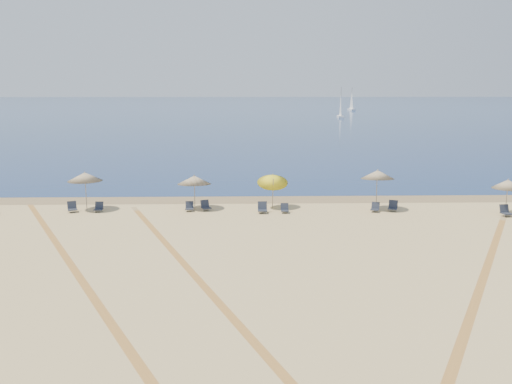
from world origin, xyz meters
TOP-DOWN VIEW (x-y plane):
  - ground at (0.00, 0.00)m, footprint 160.00×160.00m
  - ocean at (0.00, 225.00)m, footprint 500.00×500.00m
  - wet_sand at (0.00, 24.00)m, footprint 500.00×500.00m
  - umbrella_1 at (-11.01, 20.93)m, footprint 2.22×2.22m
  - umbrella_2 at (-3.99, 21.08)m, footprint 2.21×2.24m
  - umbrella_3 at (1.12, 21.13)m, footprint 2.02×2.08m
  - umbrella_4 at (7.87, 20.57)m, footprint 2.17×2.20m
  - umbrella_5 at (15.67, 19.02)m, footprint 1.89×1.89m
  - chair_2 at (-11.75, 20.32)m, footprint 0.77×0.82m
  - chair_3 at (-10.07, 20.34)m, footprint 0.54×0.63m
  - chair_4 at (-4.28, 20.39)m, footprint 0.53×0.62m
  - chair_5 at (-3.26, 20.56)m, footprint 0.75×0.80m
  - chair_6 at (0.40, 19.74)m, footprint 0.59×0.69m
  - chair_7 at (1.82, 19.74)m, footprint 0.50×0.58m
  - chair_8 at (7.63, 19.87)m, footprint 0.70×0.74m
  - chair_9 at (8.83, 20.07)m, footprint 0.77×0.82m
  - chair_10 at (15.41, 18.50)m, footprint 0.67×0.76m
  - sailboat_0 at (36.31, 171.09)m, footprint 1.79×5.34m
  - sailboat_1 at (24.62, 126.99)m, footprint 1.65×5.36m
  - tire_tracks at (-1.28, 8.20)m, footprint 55.80×43.99m

SIDE VIEW (x-z plane):
  - ground at x=0.00m, z-range 0.00..0.00m
  - tire_tracks at x=-1.28m, z-range 0.00..0.00m
  - wet_sand at x=0.00m, z-range 0.00..0.00m
  - ocean at x=0.00m, z-range 0.01..0.01m
  - chair_7 at x=1.82m, z-range -0.04..0.56m
  - chair_8 at x=7.63m, z-range -0.04..0.57m
  - chair_4 at x=-4.28m, z-range -0.04..0.58m
  - chair_3 at x=-10.07m, z-range -0.04..0.59m
  - chair_5 at x=-3.26m, z-range -0.04..0.62m
  - chair_2 at x=-11.75m, z-range -0.04..0.63m
  - chair_9 at x=8.83m, z-range -0.04..0.64m
  - chair_10 at x=15.41m, z-range -0.04..0.66m
  - chair_6 at x=0.40m, z-range -0.04..0.66m
  - umbrella_2 at x=-3.99m, z-range 0.78..3.04m
  - umbrella_5 at x=15.67m, z-range 0.79..3.04m
  - umbrella_3 at x=1.12m, z-range 0.66..3.24m
  - umbrella_1 at x=-11.01m, z-range 0.92..3.43m
  - umbrella_4 at x=7.87m, z-range 0.98..3.62m
  - sailboat_0 at x=36.31m, z-range -1.54..6.26m
  - sailboat_1 at x=24.62m, z-range -1.55..6.32m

